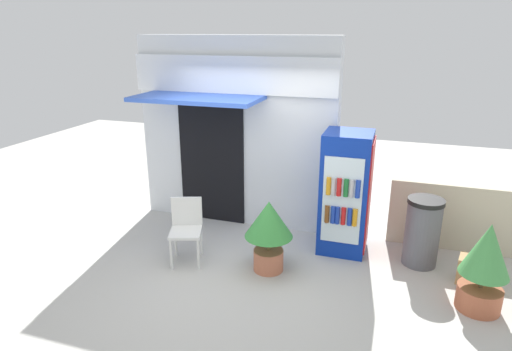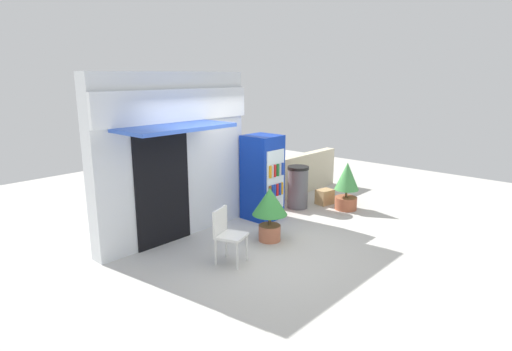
{
  "view_description": "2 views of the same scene",
  "coord_description": "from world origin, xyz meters",
  "px_view_note": "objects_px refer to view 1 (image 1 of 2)",
  "views": [
    {
      "loc": [
        1.9,
        -4.66,
        3.0
      ],
      "look_at": [
        0.21,
        0.52,
        1.18
      ],
      "focal_mm": 30.72,
      "sensor_mm": 36.0,
      "label": 1
    },
    {
      "loc": [
        -4.98,
        -4.38,
        2.89
      ],
      "look_at": [
        0.42,
        0.47,
        1.16
      ],
      "focal_mm": 29.98,
      "sensor_mm": 36.0,
      "label": 2
    }
  ],
  "objects_px": {
    "drink_cooler": "(346,193)",
    "potted_plant_curbside": "(485,263)",
    "potted_plant_near_shop": "(269,227)",
    "trash_bin": "(422,232)",
    "cardboard_box": "(474,271)",
    "plastic_chair": "(186,225)"
  },
  "relations": [
    {
      "from": "trash_bin",
      "to": "cardboard_box",
      "type": "distance_m",
      "value": 0.75
    },
    {
      "from": "cardboard_box",
      "to": "drink_cooler",
      "type": "bearing_deg",
      "value": 165.81
    },
    {
      "from": "drink_cooler",
      "to": "plastic_chair",
      "type": "distance_m",
      "value": 2.23
    },
    {
      "from": "potted_plant_curbside",
      "to": "trash_bin",
      "type": "relative_size",
      "value": 1.12
    },
    {
      "from": "potted_plant_curbside",
      "to": "cardboard_box",
      "type": "xyz_separation_m",
      "value": [
        0.01,
        0.55,
        -0.41
      ]
    },
    {
      "from": "potted_plant_curbside",
      "to": "cardboard_box",
      "type": "relative_size",
      "value": 2.87
    },
    {
      "from": "plastic_chair",
      "to": "trash_bin",
      "type": "relative_size",
      "value": 0.93
    },
    {
      "from": "drink_cooler",
      "to": "cardboard_box",
      "type": "relative_size",
      "value": 4.7
    },
    {
      "from": "plastic_chair",
      "to": "trash_bin",
      "type": "height_order",
      "value": "trash_bin"
    },
    {
      "from": "drink_cooler",
      "to": "plastic_chair",
      "type": "bearing_deg",
      "value": -153.78
    },
    {
      "from": "plastic_chair",
      "to": "cardboard_box",
      "type": "bearing_deg",
      "value": 8.64
    },
    {
      "from": "drink_cooler",
      "to": "potted_plant_curbside",
      "type": "distance_m",
      "value": 1.93
    },
    {
      "from": "potted_plant_near_shop",
      "to": "trash_bin",
      "type": "relative_size",
      "value": 1.03
    },
    {
      "from": "plastic_chair",
      "to": "potted_plant_curbside",
      "type": "bearing_deg",
      "value": -0.03
    },
    {
      "from": "potted_plant_curbside",
      "to": "potted_plant_near_shop",
      "type": "bearing_deg",
      "value": 178.18
    },
    {
      "from": "plastic_chair",
      "to": "potted_plant_curbside",
      "type": "xyz_separation_m",
      "value": [
        3.62,
        -0.0,
        0.07
      ]
    },
    {
      "from": "drink_cooler",
      "to": "potted_plant_near_shop",
      "type": "relative_size",
      "value": 1.78
    },
    {
      "from": "potted_plant_curbside",
      "to": "cardboard_box",
      "type": "bearing_deg",
      "value": 88.48
    },
    {
      "from": "plastic_chair",
      "to": "potted_plant_near_shop",
      "type": "xyz_separation_m",
      "value": [
        1.13,
        0.08,
        0.11
      ]
    },
    {
      "from": "drink_cooler",
      "to": "cardboard_box",
      "type": "bearing_deg",
      "value": -14.19
    },
    {
      "from": "plastic_chair",
      "to": "potted_plant_curbside",
      "type": "height_order",
      "value": "potted_plant_curbside"
    },
    {
      "from": "potted_plant_near_shop",
      "to": "trash_bin",
      "type": "bearing_deg",
      "value": 22.54
    }
  ]
}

